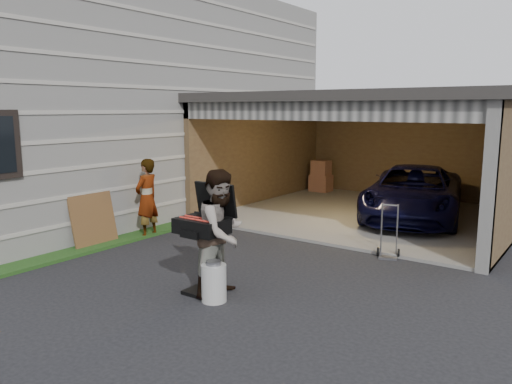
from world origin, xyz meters
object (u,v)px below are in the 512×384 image
man (222,233)px  hand_truck (388,247)px  plywood_panel (93,219)px  woman (147,198)px  propane_tank (214,283)px  bbq_grill (204,230)px  minivan (414,195)px

man → hand_truck: man is taller
plywood_panel → man: bearing=-8.0°
woman → hand_truck: 4.75m
woman → man: bearing=56.8°
woman → hand_truck: size_ratio=1.68×
plywood_panel → propane_tank: bearing=-11.9°
plywood_panel → hand_truck: plywood_panel is taller
man → hand_truck: (1.23, 3.04, -0.70)m
bbq_grill → plywood_panel: 3.38m
bbq_grill → hand_truck: bearing=64.7°
propane_tank → woman: bearing=151.2°
propane_tank → plywood_panel: plywood_panel is taller
minivan → hand_truck: (0.63, -3.13, -0.42)m
hand_truck → man: bearing=-130.8°
bbq_grill → propane_tank: bearing=-28.1°
woman → hand_truck: (4.48, 1.47, -0.61)m
bbq_grill → propane_tank: size_ratio=3.03×
man → bbq_grill: size_ratio=1.15×
minivan → propane_tank: size_ratio=8.51×
woman → bbq_grill: size_ratio=1.03×
plywood_panel → hand_truck: (4.78, 2.54, -0.33)m
propane_tank → plywood_panel: size_ratio=0.49×
propane_tank → plywood_panel: (-3.62, 0.76, 0.26)m
woman → man: man is taller
woman → man: 3.61m
propane_tank → hand_truck: (1.16, 3.30, -0.07)m
woman → bbq_grill: (3.00, -1.66, 0.12)m
woman → bbq_grill: 3.43m
minivan → propane_tank: bearing=-107.8°
minivan → bbq_grill: (-0.85, -6.26, 0.31)m
man → bbq_grill: man is taller
woman → propane_tank: (3.32, -1.83, -0.54)m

